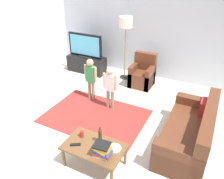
# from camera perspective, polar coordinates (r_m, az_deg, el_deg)

# --- Properties ---
(ground) EXTENTS (7.80, 7.80, 0.00)m
(ground) POSITION_cam_1_polar(r_m,az_deg,el_deg) (4.73, -3.36, -10.08)
(ground) COLOR beige
(wall_back) EXTENTS (6.00, 0.12, 2.70)m
(wall_back) POSITION_cam_1_polar(r_m,az_deg,el_deg) (6.62, 9.82, 14.52)
(wall_back) COLOR silver
(wall_back) RESTS_ON ground
(area_rug) EXTENTS (2.20, 1.60, 0.01)m
(area_rug) POSITION_cam_1_polar(r_m,az_deg,el_deg) (5.11, -4.26, -6.68)
(area_rug) COLOR #9E2D28
(area_rug) RESTS_ON ground
(tv_stand) EXTENTS (1.20, 0.44, 0.50)m
(tv_stand) POSITION_cam_1_polar(r_m,az_deg,el_deg) (7.10, -6.44, 6.34)
(tv_stand) COLOR black
(tv_stand) RESTS_ON ground
(tv) EXTENTS (1.10, 0.28, 0.71)m
(tv) POSITION_cam_1_polar(r_m,az_deg,el_deg) (6.87, -6.81, 10.91)
(tv) COLOR black
(tv) RESTS_ON tv_stand
(couch) EXTENTS (0.80, 1.80, 0.86)m
(couch) POSITION_cam_1_polar(r_m,az_deg,el_deg) (4.42, 19.50, -10.55)
(couch) COLOR brown
(couch) RESTS_ON ground
(armchair) EXTENTS (0.60, 0.60, 0.90)m
(armchair) POSITION_cam_1_polar(r_m,az_deg,el_deg) (6.29, 7.75, 3.62)
(armchair) COLOR brown
(armchair) RESTS_ON ground
(floor_lamp) EXTENTS (0.36, 0.36, 1.78)m
(floor_lamp) POSITION_cam_1_polar(r_m,az_deg,el_deg) (6.25, 3.51, 15.85)
(floor_lamp) COLOR #262626
(floor_lamp) RESTS_ON ground
(child_near_tv) EXTENTS (0.36, 0.17, 1.06)m
(child_near_tv) POSITION_cam_1_polar(r_m,az_deg,el_deg) (5.44, -5.43, 3.49)
(child_near_tv) COLOR gray
(child_near_tv) RESTS_ON ground
(child_center) EXTENTS (0.35, 0.17, 1.04)m
(child_center) POSITION_cam_1_polar(r_m,az_deg,el_deg) (5.06, -0.47, 1.35)
(child_center) COLOR gray
(child_center) RESTS_ON ground
(coffee_table) EXTENTS (1.00, 0.60, 0.42)m
(coffee_table) POSITION_cam_1_polar(r_m,az_deg,el_deg) (3.80, -4.54, -14.59)
(coffee_table) COLOR brown
(coffee_table) RESTS_ON ground
(book_stack) EXTENTS (0.29, 0.24, 0.22)m
(book_stack) POSITION_cam_1_polar(r_m,az_deg,el_deg) (3.54, -2.51, -15.04)
(book_stack) COLOR white
(book_stack) RESTS_ON coffee_table
(bottle) EXTENTS (0.06, 0.06, 0.33)m
(bottle) POSITION_cam_1_polar(r_m,az_deg,el_deg) (3.73, -3.02, -11.64)
(bottle) COLOR #4C3319
(bottle) RESTS_ON coffee_table
(tv_remote) EXTENTS (0.17, 0.13, 0.02)m
(tv_remote) POSITION_cam_1_polar(r_m,az_deg,el_deg) (3.81, -9.25, -13.60)
(tv_remote) COLOR black
(tv_remote) RESTS_ON coffee_table
(soda_can) EXTENTS (0.07, 0.07, 0.12)m
(soda_can) POSITION_cam_1_polar(r_m,az_deg,el_deg) (3.92, -7.67, -11.07)
(soda_can) COLOR red
(soda_can) RESTS_ON coffee_table
(plate) EXTENTS (0.22, 0.22, 0.02)m
(plate) POSITION_cam_1_polar(r_m,az_deg,el_deg) (3.71, 0.62, -14.62)
(plate) COLOR white
(plate) RESTS_ON coffee_table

